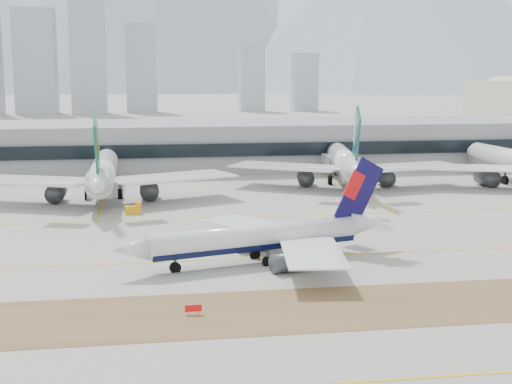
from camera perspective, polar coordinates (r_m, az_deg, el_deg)
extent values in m
plane|color=#A6A49C|center=(126.37, 2.05, -4.66)|extent=(3000.00, 3000.00, 0.00)
cube|color=brown|center=(96.39, 5.70, -9.21)|extent=(360.00, 18.00, 0.06)
cube|color=yellow|center=(121.61, 2.50, -5.21)|extent=(360.00, 0.45, 0.04)
cube|color=yellow|center=(75.87, 10.19, -14.62)|extent=(360.00, 0.45, 0.04)
cube|color=yellow|center=(155.20, -0.04, -1.99)|extent=(360.00, 0.45, 0.04)
cylinder|color=white|center=(116.99, -0.04, -3.60)|extent=(36.12, 13.32, 3.97)
cube|color=black|center=(117.24, -0.04, -4.12)|extent=(35.26, 12.56, 1.79)
cone|color=white|center=(110.39, -10.06, -4.55)|extent=(6.40, 5.28, 3.97)
cone|color=white|center=(127.31, 9.14, -2.42)|extent=(8.83, 5.94, 3.97)
cube|color=white|center=(128.80, -0.13, -2.66)|extent=(18.98, 21.03, 0.24)
cube|color=white|center=(130.73, 7.35, -1.94)|extent=(6.00, 6.59, 0.16)
cylinder|color=#3F4247|center=(125.21, -0.30, -4.04)|extent=(6.62, 4.46, 2.98)
cube|color=#3F4247|center=(124.93, -0.30, -3.51)|extent=(2.51, 0.95, 1.39)
cube|color=white|center=(109.54, 4.56, -4.86)|extent=(11.26, 20.52, 0.24)
cube|color=white|center=(122.23, 9.86, -2.80)|extent=(3.81, 5.73, 0.16)
cylinder|color=#3F4247|center=(112.32, 2.72, -5.63)|extent=(6.62, 4.46, 2.98)
cube|color=#3F4247|center=(112.02, 2.73, -5.04)|extent=(2.51, 0.95, 1.39)
cube|color=#0F0A41|center=(124.95, 8.23, -0.04)|extent=(9.57, 2.91, 12.44)
cube|color=red|center=(124.21, 7.85, 0.54)|extent=(4.39, 1.58, 5.33)
cylinder|color=#3F4247|center=(113.04, -6.49, -5.79)|extent=(0.48, 0.48, 2.38)
cylinder|color=black|center=(113.17, -6.48, -6.04)|extent=(1.91, 1.14, 1.79)
cylinder|color=#3F4247|center=(115.88, 0.94, -5.35)|extent=(0.48, 0.48, 2.38)
cylinder|color=black|center=(116.00, 0.93, -5.59)|extent=(1.91, 1.14, 1.79)
cylinder|color=#3F4247|center=(120.43, -0.10, -4.78)|extent=(0.48, 0.48, 2.38)
cylinder|color=black|center=(120.55, -0.10, -5.01)|extent=(1.91, 1.14, 1.79)
cylinder|color=white|center=(181.52, -12.13, 1.65)|extent=(6.84, 47.04, 6.21)
cube|color=slate|center=(181.75, -12.11, 1.11)|extent=(5.90, 46.09, 2.80)
cone|color=white|center=(208.35, -11.83, 2.64)|extent=(6.31, 7.26, 6.21)
cone|color=white|center=(153.03, -12.58, 0.50)|extent=(6.35, 10.52, 6.21)
cube|color=white|center=(174.84, -6.72, 1.19)|extent=(32.78, 24.14, 0.37)
cube|color=white|center=(154.68, -9.56, 0.87)|extent=(9.70, 7.12, 0.25)
cylinder|color=#3F4247|center=(178.24, -8.54, 0.20)|extent=(4.76, 7.89, 4.66)
cube|color=#3F4247|center=(177.96, -8.56, 0.79)|extent=(0.51, 3.27, 2.17)
cube|color=white|center=(176.40, -17.66, 0.89)|extent=(32.74, 23.53, 0.37)
cube|color=white|center=(155.53, -15.52, 0.70)|extent=(9.66, 6.94, 0.25)
cylinder|color=#3F4247|center=(179.26, -15.70, 0.00)|extent=(4.76, 7.89, 4.66)
cube|color=#3F4247|center=(178.98, -15.73, 0.59)|extent=(0.51, 3.27, 2.17)
cube|color=#0D5C35|center=(155.33, -12.62, 3.38)|extent=(0.73, 12.99, 16.66)
cube|color=orange|center=(156.45, -12.62, 4.09)|extent=(0.76, 5.86, 7.13)
cylinder|color=#3F4247|center=(199.86, -11.87, 0.92)|extent=(0.75, 0.75, 3.73)
cylinder|color=black|center=(199.97, -11.87, 0.70)|extent=(1.12, 2.81, 2.80)
cylinder|color=#3F4247|center=(181.18, -13.37, 0.00)|extent=(0.75, 0.75, 3.73)
cylinder|color=black|center=(181.30, -13.36, -0.24)|extent=(1.12, 2.81, 2.80)
cylinder|color=#3F4247|center=(180.81, -10.82, 0.07)|extent=(0.75, 0.75, 3.73)
cylinder|color=black|center=(180.94, -10.81, -0.17)|extent=(1.12, 2.81, 2.80)
cylinder|color=white|center=(202.31, 7.06, 2.55)|extent=(13.69, 46.89, 6.15)
cube|color=slate|center=(202.51, 7.05, 2.08)|extent=(12.62, 45.82, 2.77)
cone|color=white|center=(228.79, 6.31, 3.36)|extent=(7.23, 8.02, 6.15)
cone|color=white|center=(174.23, 8.11, 1.68)|extent=(7.76, 11.20, 6.15)
cube|color=white|center=(198.32, 12.05, 2.01)|extent=(31.77, 19.64, 0.37)
cube|color=white|center=(177.29, 10.60, 1.90)|extent=(9.19, 5.76, 0.25)
cylinder|color=#3F4247|center=(200.75, 10.30, 1.18)|extent=(5.82, 8.40, 4.61)
cube|color=#3F4247|center=(200.49, 10.31, 1.70)|extent=(0.98, 3.26, 2.15)
cube|color=white|center=(194.45, 2.41, 2.06)|extent=(32.26, 26.95, 0.37)
cube|color=white|center=(175.21, 5.44, 1.93)|extent=(9.73, 7.98, 0.25)
cylinder|color=#3F4247|center=(198.20, 3.97, 1.20)|extent=(5.82, 8.40, 4.61)
cube|color=#3F4247|center=(197.95, 3.98, 1.73)|extent=(0.98, 3.26, 2.15)
cube|color=#145057|center=(176.59, 8.03, 4.17)|extent=(2.65, 12.78, 16.50)
cube|color=#AAB1B3|center=(177.72, 7.99, 4.78)|extent=(1.62, 5.83, 7.06)
cylinder|color=#3F4247|center=(220.35, 6.52, 1.83)|extent=(0.74, 0.74, 3.69)
cylinder|color=black|center=(220.45, 6.52, 1.63)|extent=(1.52, 2.91, 2.77)
cylinder|color=#3F4247|center=(201.26, 5.94, 1.12)|extent=(0.74, 0.74, 3.69)
cylinder|color=black|center=(201.38, 5.94, 0.91)|extent=(1.52, 2.91, 2.77)
cylinder|color=#3F4247|center=(202.17, 8.20, 1.11)|extent=(0.74, 0.74, 3.69)
cylinder|color=black|center=(202.28, 8.19, 0.90)|extent=(1.52, 2.91, 2.77)
cone|color=white|center=(237.57, 16.85, 3.18)|extent=(6.23, 7.11, 5.95)
cube|color=white|center=(201.67, 17.13, 1.86)|extent=(31.27, 21.89, 0.36)
cylinder|color=#3F4247|center=(207.24, 18.00, 1.10)|extent=(4.77, 7.67, 4.46)
cube|color=#3F4247|center=(207.01, 18.02, 1.59)|extent=(0.58, 3.14, 2.08)
cylinder|color=#3F4247|center=(230.41, 17.82, 1.76)|extent=(0.71, 0.71, 3.57)
cylinder|color=black|center=(230.51, 17.81, 1.57)|extent=(1.15, 2.72, 2.68)
cylinder|color=#3F4247|center=(212.76, 19.29, 1.07)|extent=(0.71, 0.71, 3.57)
cylinder|color=black|center=(212.86, 19.28, 0.88)|extent=(1.15, 2.72, 2.68)
cube|color=gray|center=(237.62, -3.20, 3.80)|extent=(280.00, 42.00, 15.00)
cube|color=black|center=(216.30, -2.63, 3.37)|extent=(280.00, 1.20, 4.00)
cube|color=beige|center=(288.52, 18.77, 5.63)|extent=(2.00, 57.00, 27.90)
cube|color=red|center=(93.40, -5.04, -9.25)|extent=(2.20, 0.15, 0.90)
cylinder|color=orange|center=(93.57, -5.53, -9.64)|extent=(0.10, 0.10, 0.50)
cylinder|color=orange|center=(93.66, -4.53, -9.61)|extent=(0.10, 0.10, 0.50)
cube|color=#FFA90D|center=(173.41, 8.43, -0.58)|extent=(3.50, 2.00, 1.80)
cube|color=#FFA90D|center=(173.57, 8.81, -0.18)|extent=(1.20, 1.80, 1.00)
cylinder|color=black|center=(172.41, 8.12, -0.82)|extent=(0.70, 0.30, 0.70)
cylinder|color=black|center=(173.91, 7.97, -0.73)|extent=(0.70, 0.30, 0.70)
cylinder|color=black|center=(173.12, 8.88, -0.80)|extent=(0.70, 0.30, 0.70)
cylinder|color=black|center=(174.62, 8.72, -0.71)|extent=(0.70, 0.30, 0.70)
cube|color=#FFA90D|center=(160.68, -9.81, -1.42)|extent=(3.50, 2.00, 1.80)
cube|color=#FFA90D|center=(160.44, -9.40, -0.98)|extent=(1.20, 1.80, 1.00)
cylinder|color=black|center=(160.02, -10.24, -1.67)|extent=(0.70, 0.30, 0.70)
cylinder|color=black|center=(161.59, -10.23, -1.57)|extent=(0.70, 0.30, 0.70)
cylinder|color=black|center=(159.98, -9.38, -1.65)|extent=(0.70, 0.30, 0.70)
cylinder|color=black|center=(161.55, -9.38, -1.54)|extent=(0.70, 0.30, 0.70)
cube|color=#A2ABB8|center=(581.16, -17.21, 9.93)|extent=(30.00, 27.00, 80.00)
cube|color=#A2ABB8|center=(572.35, -13.31, 11.61)|extent=(26.00, 23.40, 110.00)
cube|color=#A2ABB8|center=(585.34, -9.16, 9.73)|extent=(24.00, 21.60, 70.00)
cube|color=#A2ABB8|center=(596.90, -0.36, 9.12)|extent=(20.00, 18.00, 55.00)
cube|color=#A2ABB8|center=(605.23, 3.91, 8.77)|extent=(20.00, 18.00, 48.00)
cone|color=#9EA8B7|center=(1597.02, 9.82, 13.85)|extent=(1120.00, 1120.00, 350.00)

